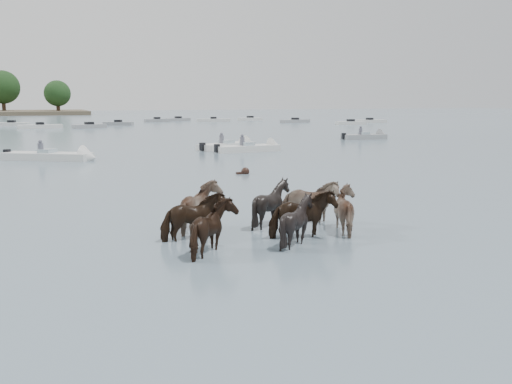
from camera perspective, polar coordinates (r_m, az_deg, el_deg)
name	(u,v)px	position (r m, az deg, el deg)	size (l,w,h in m)	color
ground	(182,254)	(14.01, -7.73, -6.41)	(400.00, 400.00, 0.00)	#4B5E6B
pony_herd	(267,215)	(15.66, 1.17, -2.39)	(6.28, 4.44, 1.63)	black
swimming_pony	(244,172)	(28.75, -1.21, 2.11)	(0.72, 0.44, 0.44)	black
motorboat_b	(59,157)	(37.54, -19.86, 3.49)	(6.16, 4.66, 1.92)	silver
motorboat_c	(233,146)	(43.96, -2.38, 4.86)	(5.63, 3.73, 1.92)	silver
motorboat_d	(256,148)	(41.60, 0.03, 4.60)	(5.60, 2.02, 1.92)	silver
motorboat_e	(370,137)	(55.90, 11.87, 5.68)	(5.06, 2.06, 1.92)	gray
distant_flotilla	(67,124)	(88.52, -19.16, 6.74)	(103.24, 27.51, 0.93)	silver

